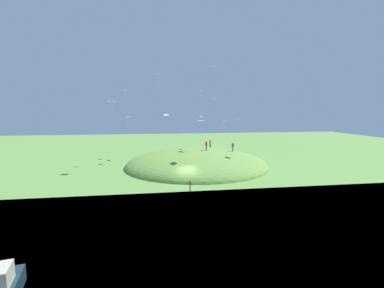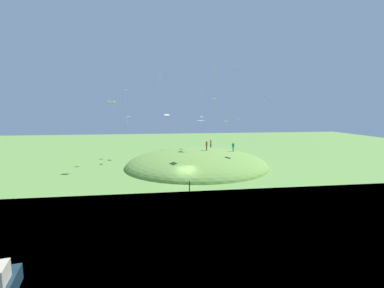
{
  "view_description": "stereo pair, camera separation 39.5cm",
  "coord_description": "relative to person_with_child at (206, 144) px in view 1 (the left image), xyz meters",
  "views": [
    {
      "loc": [
        -37.77,
        4.88,
        10.32
      ],
      "look_at": [
        4.89,
        -1.53,
        4.86
      ],
      "focal_mm": 25.36,
      "sensor_mm": 36.0,
      "label": 1
    },
    {
      "loc": [
        -37.83,
        4.49,
        10.32
      ],
      "look_at": [
        4.89,
        -1.53,
        4.86
      ],
      "focal_mm": 25.36,
      "sensor_mm": 36.0,
      "label": 2
    }
  ],
  "objects": [
    {
      "name": "ground_plane",
      "position": [
        -9.34,
        4.8,
        -4.18
      ],
      "size": [
        160.0,
        160.0,
        0.0
      ],
      "primitive_type": "plane",
      "color": "#629042"
    },
    {
      "name": "kite_0",
      "position": [
        4.36,
        14.32,
        9.66
      ],
      "size": [
        0.73,
        0.86,
        1.4
      ],
      "color": "white"
    },
    {
      "name": "mooring_post",
      "position": [
        -14.07,
        4.95,
        -3.48
      ],
      "size": [
        0.14,
        0.14,
        1.39
      ],
      "primitive_type": "cylinder",
      "color": "brown",
      "rests_on": "ground_plane"
    },
    {
      "name": "kite_3",
      "position": [
        2.75,
        0.44,
        4.8
      ],
      "size": [
        0.93,
        0.8,
        1.29
      ],
      "color": "white"
    },
    {
      "name": "kite_7",
      "position": [
        6.75,
        -7.88,
        4.23
      ],
      "size": [
        1.13,
        0.81,
        1.8
      ],
      "color": "white"
    },
    {
      "name": "person_with_child",
      "position": [
        0.0,
        0.0,
        0.0
      ],
      "size": [
        0.45,
        0.45,
        1.73
      ],
      "rotation": [
        0.0,
        0.0,
        1.27
      ],
      "color": "brown",
      "rests_on": "grass_hill"
    },
    {
      "name": "person_watching_kites",
      "position": [
        0.58,
        -5.09,
        -0.42
      ],
      "size": [
        0.59,
        0.59,
        1.74
      ],
      "rotation": [
        0.0,
        0.0,
        2.79
      ],
      "color": "#1A2A48",
      "rests_on": "grass_hill"
    },
    {
      "name": "kite_9",
      "position": [
        -1.51,
        16.01,
        7.43
      ],
      "size": [
        1.08,
        1.34,
        2.17
      ],
      "color": "white"
    },
    {
      "name": "grass_hill",
      "position": [
        1.33,
        1.57,
        -4.18
      ],
      "size": [
        25.59,
        26.02,
        6.23
      ],
      "primitive_type": "ellipsoid",
      "color": "olive",
      "rests_on": "ground_plane"
    },
    {
      "name": "kite_14",
      "position": [
        11.43,
        14.69,
        4.53
      ],
      "size": [
        1.05,
        0.94,
        2.03
      ],
      "color": "white"
    },
    {
      "name": "kite_2",
      "position": [
        11.69,
        -6.55,
        3.59
      ],
      "size": [
        0.94,
        0.85,
        1.21
      ],
      "color": "white"
    },
    {
      "name": "person_walking_path",
      "position": [
        9.07,
        -2.7,
        -0.77
      ],
      "size": [
        0.52,
        0.52,
        1.8
      ],
      "rotation": [
        0.0,
        0.0,
        0.92
      ],
      "color": "black",
      "rests_on": "grass_hill"
    },
    {
      "name": "kite_8",
      "position": [
        13.07,
        6.42,
        5.0
      ],
      "size": [
        0.81,
        1.13,
        1.22
      ],
      "color": "silver"
    },
    {
      "name": "kite_5",
      "position": [
        12.99,
        -1.52,
        10.34
      ],
      "size": [
        0.65,
        0.77,
        1.3
      ],
      "color": "white"
    },
    {
      "name": "kite_11",
      "position": [
        -6.2,
        2.2,
        4.39
      ],
      "size": [
        1.34,
        1.26,
        2.25
      ],
      "color": "white"
    },
    {
      "name": "kite_1",
      "position": [
        10.23,
        8.11,
        11.7
      ],
      "size": [
        1.21,
        1.09,
        1.78
      ],
      "color": "white"
    },
    {
      "name": "kite_10",
      "position": [
        -0.22,
        -5.12,
        13.32
      ],
      "size": [
        0.59,
        0.7,
        2.1
      ],
      "color": "silver"
    },
    {
      "name": "kite_6",
      "position": [
        0.27,
        -1.25,
        8.04
      ],
      "size": [
        1.08,
        1.12,
        1.18
      ],
      "color": "white"
    },
    {
      "name": "kite_12",
      "position": [
        -4.36,
        -9.09,
        8.26
      ],
      "size": [
        1.18,
        1.24,
        1.67
      ],
      "color": "white"
    },
    {
      "name": "kite_4",
      "position": [
        6.28,
        8.17,
        13.0
      ],
      "size": [
        0.85,
        0.63,
        1.05
      ],
      "color": "white"
    },
    {
      "name": "kite_13",
      "position": [
        6.23,
        -2.74,
        14.57
      ],
      "size": [
        0.92,
        0.8,
        1.1
      ],
      "color": "white"
    }
  ]
}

